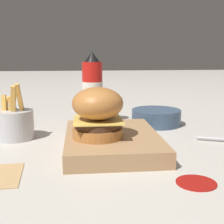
# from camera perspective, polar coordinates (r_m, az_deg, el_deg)

# --- Properties ---
(ground_plane) EXTENTS (6.00, 6.00, 0.00)m
(ground_plane) POSITION_cam_1_polar(r_m,az_deg,el_deg) (0.69, -0.74, -7.37)
(ground_plane) COLOR #B7B2A8
(serving_board) EXTENTS (0.30, 0.21, 0.03)m
(serving_board) POSITION_cam_1_polar(r_m,az_deg,el_deg) (0.72, -0.00, -5.30)
(serving_board) COLOR #A37A51
(serving_board) RESTS_ON ground_plane
(burger) EXTENTS (0.11, 0.11, 0.11)m
(burger) POSITION_cam_1_polar(r_m,az_deg,el_deg) (0.67, -2.65, -0.00)
(burger) COLOR #AD6B33
(burger) RESTS_ON serving_board
(ketchup_bottle) EXTENTS (0.06, 0.06, 0.22)m
(ketchup_bottle) POSITION_cam_1_polar(r_m,az_deg,el_deg) (0.94, -3.60, 3.73)
(ketchup_bottle) COLOR red
(ketchup_bottle) RESTS_ON ground_plane
(fries_basket) EXTENTS (0.10, 0.10, 0.14)m
(fries_basket) POSITION_cam_1_polar(r_m,az_deg,el_deg) (0.83, -17.40, -1.94)
(fries_basket) COLOR #B7B7BC
(fries_basket) RESTS_ON ground_plane
(side_bowl) EXTENTS (0.15, 0.15, 0.05)m
(side_bowl) POSITION_cam_1_polar(r_m,az_deg,el_deg) (0.95, 8.08, -0.86)
(side_bowl) COLOR #384C66
(side_bowl) RESTS_ON ground_plane
(ketchup_puddle) EXTENTS (0.07, 0.07, 0.00)m
(ketchup_puddle) POSITION_cam_1_polar(r_m,az_deg,el_deg) (0.56, 15.14, -12.30)
(ketchup_puddle) COLOR #9E140F
(ketchup_puddle) RESTS_ON ground_plane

